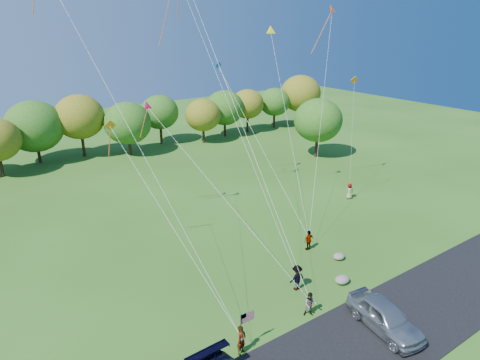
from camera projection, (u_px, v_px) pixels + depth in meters
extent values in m
plane|color=#2B5317|center=(284.00, 319.00, 24.84)|extent=(140.00, 140.00, 0.00)
cylinder|color=#342413|center=(44.00, 157.00, 50.15)|extent=(0.36, 0.36, 2.70)
ellipsoid|color=#285817|center=(39.00, 129.00, 48.99)|extent=(6.10, 6.10, 5.49)
cylinder|color=#342413|center=(91.00, 147.00, 54.52)|extent=(0.36, 0.36, 2.43)
ellipsoid|color=#285817|center=(88.00, 120.00, 53.31)|extent=(6.94, 6.94, 6.24)
cylinder|color=#342413|center=(127.00, 140.00, 57.93)|extent=(0.36, 0.36, 2.28)
ellipsoid|color=#35691A|center=(125.00, 116.00, 56.79)|extent=(6.60, 6.60, 5.94)
cylinder|color=#342413|center=(159.00, 133.00, 59.63)|extent=(0.36, 0.36, 3.14)
ellipsoid|color=#285817|center=(157.00, 106.00, 58.28)|extent=(7.11, 7.11, 6.40)
cylinder|color=#342413|center=(200.00, 132.00, 60.99)|extent=(0.36, 0.36, 2.79)
ellipsoid|color=#35691A|center=(199.00, 106.00, 59.69)|extent=(7.11, 7.11, 6.40)
cylinder|color=#342413|center=(225.00, 129.00, 63.71)|extent=(0.36, 0.36, 2.41)
ellipsoid|color=#35691A|center=(225.00, 105.00, 62.48)|extent=(7.19, 7.19, 6.47)
cylinder|color=#342413|center=(251.00, 125.00, 65.89)|extent=(0.36, 0.36, 2.51)
ellipsoid|color=#285817|center=(252.00, 103.00, 64.68)|extent=(6.78, 6.78, 6.11)
cylinder|color=#342413|center=(281.00, 121.00, 68.33)|extent=(0.36, 0.36, 2.70)
ellipsoid|color=#35691A|center=(282.00, 98.00, 67.05)|extent=(7.17, 7.17, 6.46)
cylinder|color=#342413|center=(295.00, 114.00, 73.05)|extent=(0.36, 0.36, 2.88)
ellipsoid|color=#285817|center=(296.00, 93.00, 71.86)|extent=(6.13, 6.13, 5.52)
cylinder|color=#342413|center=(316.00, 146.00, 54.14)|extent=(0.36, 0.36, 2.80)
ellipsoid|color=#285817|center=(318.00, 120.00, 52.97)|extent=(6.00, 6.00, 5.40)
imported|color=#93969C|center=(385.00, 316.00, 23.71)|extent=(2.65, 5.06, 1.64)
imported|color=#4C4C59|center=(241.00, 340.00, 22.01)|extent=(0.72, 0.60, 1.69)
imported|color=#4C4C59|center=(310.00, 304.00, 24.91)|extent=(0.94, 0.90, 1.53)
imported|color=#4C4C59|center=(297.00, 278.00, 27.31)|extent=(1.16, 0.70, 1.75)
imported|color=#4C4C59|center=(309.00, 240.00, 32.15)|extent=(0.94, 0.41, 1.59)
imported|color=#4C4C59|center=(349.00, 191.00, 41.47)|extent=(0.91, 0.82, 1.56)
cylinder|color=black|center=(241.00, 334.00, 21.99)|extent=(0.05, 0.05, 2.33)
cube|color=red|center=(248.00, 317.00, 21.92)|extent=(0.84, 0.56, 0.02)
cube|color=navy|center=(243.00, 316.00, 21.73)|extent=(0.34, 0.02, 0.26)
ellipsoid|color=gray|center=(342.00, 280.00, 28.18)|extent=(1.06, 0.83, 0.53)
ellipsoid|color=gray|center=(339.00, 256.00, 31.03)|extent=(0.90, 0.75, 0.47)
cone|color=yellow|center=(271.00, 31.00, 34.63)|extent=(0.96, 0.72, 0.82)
cone|color=#EC4710|center=(332.00, 9.00, 35.80)|extent=(1.03, 0.68, 0.85)
cube|color=orange|center=(354.00, 80.00, 35.94)|extent=(0.73, 0.24, 0.71)
cube|color=orange|center=(110.00, 125.00, 27.02)|extent=(0.76, 0.21, 0.74)
cube|color=blue|center=(218.00, 65.00, 38.39)|extent=(0.70, 0.20, 0.69)
cone|color=#C10D3A|center=(148.00, 106.00, 33.63)|extent=(0.89, 0.50, 0.79)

